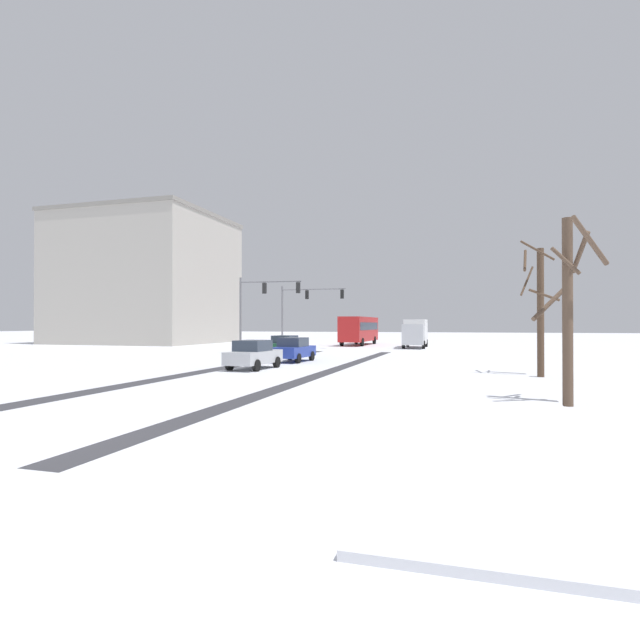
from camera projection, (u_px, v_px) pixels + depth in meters
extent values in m
plane|color=silver|center=(7.00, 439.00, 10.97)|extent=(300.00, 300.00, 0.00)
cube|color=#38383D|center=(330.00, 371.00, 26.72)|extent=(0.89, 37.87, 0.01)
cube|color=#38383D|center=(222.00, 368.00, 28.54)|extent=(1.13, 37.87, 0.01)
cube|color=white|center=(484.00, 378.00, 22.86)|extent=(4.00, 37.87, 0.12)
cylinder|color=slate|center=(282.00, 317.00, 52.30)|extent=(0.18, 0.18, 6.50)
cylinder|color=slate|center=(313.00, 289.00, 51.34)|extent=(6.80, 0.15, 0.12)
cube|color=black|center=(307.00, 295.00, 51.53)|extent=(0.32, 0.24, 0.90)
sphere|color=black|center=(307.00, 292.00, 51.69)|extent=(0.20, 0.20, 0.20)
sphere|color=orange|center=(307.00, 295.00, 51.69)|extent=(0.20, 0.20, 0.20)
sphere|color=black|center=(307.00, 298.00, 51.68)|extent=(0.20, 0.20, 0.20)
cube|color=black|center=(342.00, 294.00, 50.45)|extent=(0.32, 0.24, 0.90)
sphere|color=black|center=(343.00, 291.00, 50.61)|extent=(0.20, 0.20, 0.20)
sphere|color=orange|center=(343.00, 294.00, 50.60)|extent=(0.20, 0.20, 0.20)
sphere|color=black|center=(343.00, 297.00, 50.60)|extent=(0.20, 0.20, 0.20)
cylinder|color=slate|center=(241.00, 316.00, 42.71)|extent=(0.18, 0.18, 6.50)
cylinder|color=slate|center=(271.00, 282.00, 42.16)|extent=(5.36, 0.50, 0.12)
cube|color=black|center=(264.00, 288.00, 42.27)|extent=(0.34, 0.26, 0.90)
sphere|color=black|center=(265.00, 285.00, 42.43)|extent=(0.20, 0.20, 0.20)
sphere|color=orange|center=(265.00, 288.00, 42.43)|extent=(0.20, 0.20, 0.20)
sphere|color=black|center=(265.00, 292.00, 42.42)|extent=(0.20, 0.20, 0.20)
cube|color=black|center=(298.00, 288.00, 41.63)|extent=(0.34, 0.26, 0.90)
sphere|color=black|center=(299.00, 284.00, 41.79)|extent=(0.20, 0.20, 0.20)
sphere|color=orange|center=(299.00, 288.00, 41.79)|extent=(0.20, 0.20, 0.20)
sphere|color=black|center=(299.00, 291.00, 41.78)|extent=(0.20, 0.20, 0.20)
cube|color=#194C2D|center=(286.00, 347.00, 39.81)|extent=(1.87, 4.17, 0.70)
cube|color=#2D3847|center=(285.00, 339.00, 39.67)|extent=(1.64, 1.96, 0.60)
cylinder|color=black|center=(282.00, 351.00, 41.27)|extent=(0.25, 0.65, 0.64)
cylinder|color=black|center=(301.00, 351.00, 40.75)|extent=(0.25, 0.65, 0.64)
cylinder|color=black|center=(270.00, 352.00, 38.87)|extent=(0.25, 0.65, 0.64)
cylinder|color=black|center=(289.00, 353.00, 38.34)|extent=(0.25, 0.65, 0.64)
cube|color=#233899|center=(294.00, 352.00, 33.53)|extent=(1.88, 4.17, 0.70)
cube|color=#2D3847|center=(293.00, 342.00, 33.39)|extent=(1.64, 1.97, 0.60)
cylinder|color=black|center=(290.00, 356.00, 34.99)|extent=(0.25, 0.65, 0.64)
cylinder|color=black|center=(312.00, 356.00, 34.46)|extent=(0.25, 0.65, 0.64)
cylinder|color=black|center=(275.00, 358.00, 32.59)|extent=(0.25, 0.65, 0.64)
cylinder|color=black|center=(298.00, 358.00, 32.06)|extent=(0.25, 0.65, 0.64)
cube|color=#B7BABF|center=(254.00, 357.00, 28.00)|extent=(1.94, 4.19, 0.70)
cube|color=#2D3847|center=(253.00, 346.00, 27.87)|extent=(1.67, 1.99, 0.60)
cylinder|color=black|center=(252.00, 361.00, 29.47)|extent=(0.26, 0.65, 0.64)
cylinder|color=black|center=(277.00, 362.00, 28.92)|extent=(0.26, 0.65, 0.64)
cylinder|color=black|center=(230.00, 365.00, 27.08)|extent=(0.26, 0.65, 0.64)
cylinder|color=black|center=(256.00, 365.00, 26.53)|extent=(0.26, 0.65, 0.64)
cube|color=#B21E1E|center=(359.00, 329.00, 60.75)|extent=(2.67, 11.04, 2.90)
cube|color=#283342|center=(359.00, 326.00, 60.76)|extent=(2.69, 10.16, 0.90)
cylinder|color=black|center=(362.00, 342.00, 56.71)|extent=(0.31, 0.96, 0.96)
cylinder|color=black|center=(342.00, 342.00, 57.42)|extent=(0.31, 0.96, 0.96)
cylinder|color=black|center=(374.00, 340.00, 63.53)|extent=(0.31, 0.96, 0.96)
cylinder|color=black|center=(356.00, 340.00, 64.25)|extent=(0.31, 0.96, 0.96)
cube|color=#B7BABF|center=(413.00, 334.00, 50.64)|extent=(2.15, 2.25, 2.10)
cube|color=silver|center=(416.00, 332.00, 54.21)|extent=(2.32, 5.25, 2.60)
cylinder|color=black|center=(424.00, 345.00, 50.79)|extent=(0.30, 0.85, 0.84)
cylinder|color=black|center=(404.00, 345.00, 51.32)|extent=(0.30, 0.85, 0.84)
cylinder|color=black|center=(426.00, 343.00, 55.31)|extent=(0.30, 0.85, 0.84)
cylinder|color=black|center=(408.00, 343.00, 55.84)|extent=(0.30, 0.85, 0.84)
cylinder|color=brown|center=(568.00, 312.00, 15.36)|extent=(0.31, 0.31, 5.79)
cylinder|color=brown|center=(580.00, 252.00, 15.40)|extent=(0.46, 0.92, 1.22)
cylinder|color=brown|center=(590.00, 241.00, 14.70)|extent=(1.28, 1.21, 1.39)
cylinder|color=brown|center=(550.00, 303.00, 16.01)|extent=(1.28, 0.98, 1.20)
cylinder|color=brown|center=(565.00, 261.00, 15.05)|extent=(0.85, 0.37, 0.91)
cylinder|color=#4C3828|center=(541.00, 313.00, 23.84)|extent=(0.32, 0.32, 6.14)
cylinder|color=#4C3828|center=(544.00, 295.00, 23.19)|extent=(1.38, 0.27, 0.62)
cylinder|color=#4C3828|center=(527.00, 281.00, 24.32)|extent=(0.76, 1.25, 1.52)
cylinder|color=#4C3828|center=(525.00, 260.00, 24.13)|extent=(0.30, 1.44, 1.21)
cylinder|color=#4C3828|center=(537.00, 250.00, 23.26)|extent=(1.48, 0.56, 1.07)
cube|color=#B2ADA3|center=(147.00, 282.00, 67.75)|extent=(19.62, 17.99, 16.58)
cube|color=gray|center=(147.00, 219.00, 67.82)|extent=(19.92, 18.29, 0.50)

